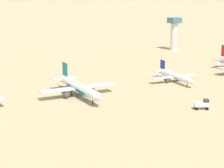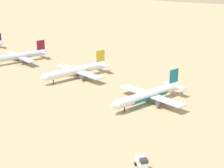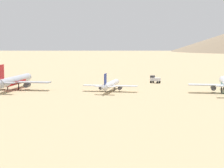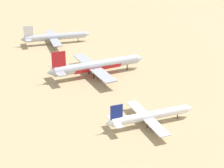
{
  "view_description": "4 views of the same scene",
  "coord_description": "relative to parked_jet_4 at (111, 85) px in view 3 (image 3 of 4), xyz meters",
  "views": [
    {
      "loc": [
        155.37,
        -72.32,
        47.0
      ],
      "look_at": [
        7.08,
        7.68,
        6.22
      ],
      "focal_mm": 69.62,
      "sensor_mm": 36.0,
      "label": 1
    },
    {
      "loc": [
        102.62,
        92.78,
        54.26
      ],
      "look_at": [
        0.3,
        -21.07,
        4.58
      ],
      "focal_mm": 60.46,
      "sensor_mm": 36.0,
      "label": 2
    },
    {
      "loc": [
        -189.17,
        19.14,
        21.94
      ],
      "look_at": [
        -4.26,
        47.24,
        3.12
      ],
      "focal_mm": 68.12,
      "sensor_mm": 36.0,
      "label": 3
    },
    {
      "loc": [
        -59.96,
        -45.71,
        59.99
      ],
      "look_at": [
        -8.35,
        68.49,
        6.03
      ],
      "focal_mm": 63.32,
      "sensor_mm": 36.0,
      "label": 4
    }
  ],
  "objects": [
    {
      "name": "service_truck",
      "position": [
        40.6,
        -17.38,
        -0.83
      ],
      "size": [
        4.69,
        5.7,
        3.9
      ],
      "color": "silver",
      "rests_on": "ground"
    },
    {
      "name": "ground_plane",
      "position": [
        5.14,
        -47.71,
        -2.91
      ],
      "size": [
        1800.0,
        1800.0,
        0.0
      ],
      "primitive_type": "plane",
      "color": "tan"
    },
    {
      "name": "parked_jet_4",
      "position": [
        0.0,
        0.0,
        0.0
      ],
      "size": [
        29.94,
        24.31,
        8.64
      ],
      "color": "white",
      "rests_on": "ground"
    },
    {
      "name": "parked_jet_5",
      "position": [
        0.58,
        44.6,
        1.15
      ],
      "size": [
        42.17,
        34.17,
        12.18
      ],
      "color": "#B2B7C1",
      "rests_on": "ground"
    }
  ]
}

